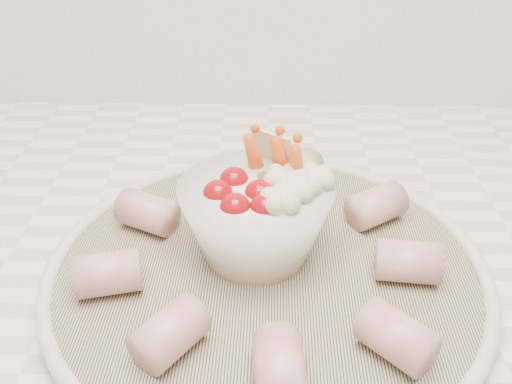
{
  "coord_description": "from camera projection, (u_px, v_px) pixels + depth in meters",
  "views": [
    {
      "loc": [
        -0.0,
        1.04,
        1.24
      ],
      "look_at": [
        -0.01,
        1.41,
        1.0
      ],
      "focal_mm": 40.0,
      "sensor_mm": 36.0,
      "label": 1
    }
  ],
  "objects": [
    {
      "name": "serving_platter",
      "position": [
        267.0,
        270.0,
        0.47
      ],
      "size": [
        0.37,
        0.37,
        0.02
      ],
      "color": "navy",
      "rests_on": "kitchen_counter"
    },
    {
      "name": "veggie_bowl",
      "position": [
        259.0,
        215.0,
        0.46
      ],
      "size": [
        0.12,
        0.12,
        0.1
      ],
      "color": "white",
      "rests_on": "serving_platter"
    },
    {
      "name": "cured_meat_rolls",
      "position": [
        267.0,
        251.0,
        0.46
      ],
      "size": [
        0.29,
        0.29,
        0.03
      ],
      "color": "#B45261",
      "rests_on": "serving_platter"
    }
  ]
}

